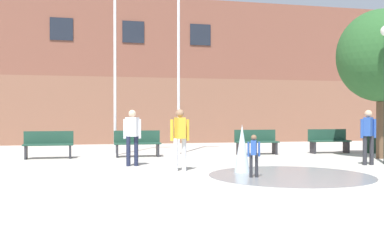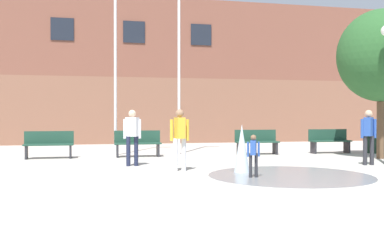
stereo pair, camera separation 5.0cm
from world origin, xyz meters
TOP-DOWN VIEW (x-y plane):
  - ground_plane at (0.00, 0.00)m, footprint 100.00×100.00m
  - library_building at (0.00, 20.30)m, footprint 36.00×6.05m
  - splash_fountain at (1.93, 4.81)m, footprint 3.89×3.89m
  - park_bench_under_left_flagpole at (-3.50, 10.03)m, footprint 1.60×0.44m
  - park_bench_center at (-0.55, 10.01)m, footprint 1.60×0.44m
  - park_bench_under_right_flagpole at (3.81, 9.97)m, footprint 1.60×0.44m
  - park_bench_near_trashcan at (6.75, 9.97)m, footprint 1.60×0.44m
  - child_running at (1.52, 4.18)m, footprint 0.31×0.24m
  - adult_near_bench at (5.69, 5.93)m, footprint 0.50×0.38m
  - adult_watching at (0.10, 5.74)m, footprint 0.50×0.37m
  - teen_by_trashcan at (-0.99, 7.18)m, footprint 0.50×0.35m
  - flagpole_left at (-1.24, 10.84)m, footprint 0.80×0.10m
  - flagpole_right at (1.10, 10.84)m, footprint 0.80×0.10m
  - trash_can at (8.45, 9.65)m, footprint 0.56×0.56m
  - street_tree_near_building at (7.30, 7.61)m, footprint 2.89×2.89m

SIDE VIEW (x-z plane):
  - ground_plane at x=0.00m, z-range 0.00..0.00m
  - splash_fountain at x=1.93m, z-range -0.24..0.97m
  - trash_can at x=8.45m, z-range 0.00..0.90m
  - park_bench_under_left_flagpole at x=-3.50m, z-range 0.02..0.93m
  - park_bench_center at x=-0.55m, z-range 0.02..0.93m
  - park_bench_under_right_flagpole at x=3.81m, z-range 0.02..0.93m
  - park_bench_near_trashcan at x=6.75m, z-range 0.02..0.93m
  - child_running at x=1.52m, z-range 0.09..1.07m
  - adult_near_bench at x=5.69m, z-range 0.14..1.73m
  - adult_watching at x=0.10m, z-range 0.14..1.73m
  - teen_by_trashcan at x=-0.99m, z-range 0.14..1.73m
  - street_tree_near_building at x=7.30m, z-range 0.93..5.90m
  - library_building at x=0.00m, z-range 0.00..7.54m
  - flagpole_right at x=1.10m, z-range 0.24..7.73m
  - flagpole_left at x=-1.24m, z-range 0.25..8.22m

